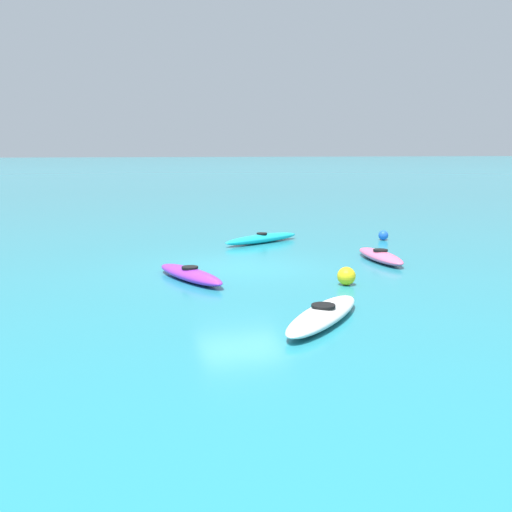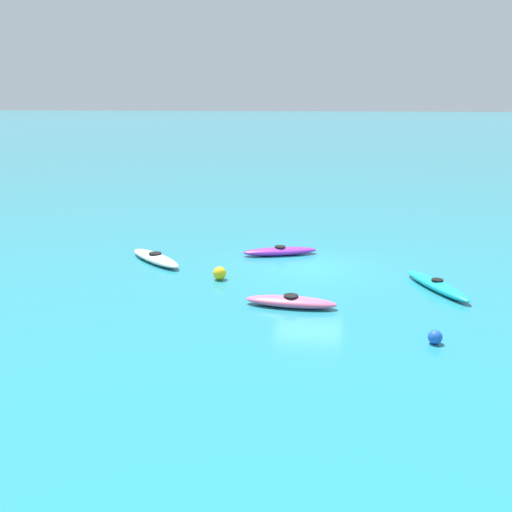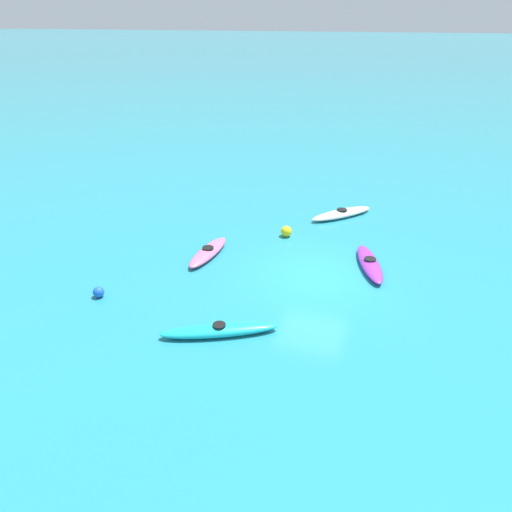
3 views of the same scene
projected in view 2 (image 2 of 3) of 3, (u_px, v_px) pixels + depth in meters
ground_plane at (310, 268)px, 22.11m from camera, size 600.00×600.00×0.00m
kayak_white at (155, 258)px, 22.91m from camera, size 2.90×2.78×0.37m
kayak_purple at (280, 251)px, 23.94m from camera, size 3.07×1.63×0.37m
kayak_pink at (291, 302)px, 17.97m from camera, size 2.82×0.85×0.37m
kayak_cyan at (437, 285)px, 19.56m from camera, size 2.07×3.37×0.37m
buoy_blue at (435, 337)px, 15.24m from camera, size 0.37×0.37×0.37m
buoy_yellow at (220, 273)px, 20.66m from camera, size 0.47×0.47×0.47m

